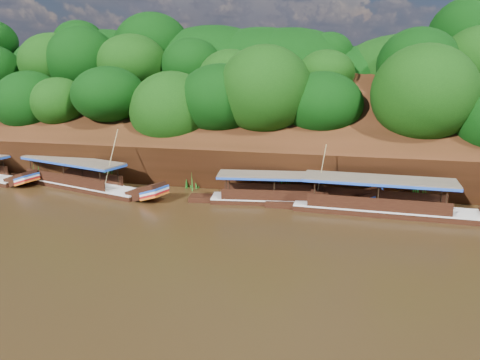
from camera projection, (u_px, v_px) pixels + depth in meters
The scene contains 6 objects.
ground at pixel (236, 233), 29.86m from camera, with size 160.00×160.00×0.00m, color black.
riverbank at pixel (284, 144), 50.85m from camera, with size 120.00×30.06×19.40m.
boat_0 at pixel (401, 207), 33.24m from camera, with size 16.06×3.04×7.05m.
boat_1 at pixel (292, 197), 36.04m from camera, with size 13.29×3.54×5.28m.
boat_2 at pixel (87, 183), 39.86m from camera, with size 15.45×6.40×5.88m.
reeds at pixel (216, 181), 39.41m from camera, with size 50.43×2.02×2.01m.
Camera 1 is at (6.51, -27.31, 10.71)m, focal length 35.00 mm.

